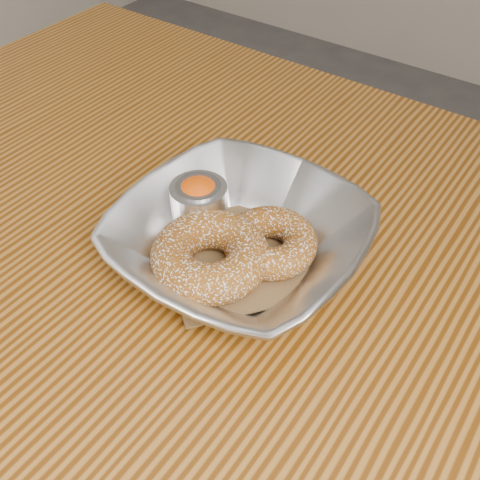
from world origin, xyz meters
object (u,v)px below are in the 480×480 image
Objects in this scene: donut_back at (270,242)px; donut_front at (210,256)px; serving_bowl at (240,241)px; ramekin at (199,203)px; table at (240,323)px.

donut_front reaches higher than donut_back.
serving_bowl is at bearing 72.61° from donut_front.
donut_front is (-0.01, -0.03, 0.00)m from serving_bowl.
ramekin is (-0.05, 0.05, 0.01)m from donut_front.
table is 0.13m from serving_bowl.
serving_bowl is at bearing 154.09° from table.
donut_front is 0.07m from ramekin.
donut_front is at bearing -123.57° from donut_back.
serving_bowl reaches higher than donut_front.
table is 0.15m from ramekin.
serving_bowl is 0.06m from ramekin.
serving_bowl is 2.58× the size of donut_back.
donut_back is at bearing 36.93° from serving_bowl.
serving_bowl is at bearing -143.07° from donut_back.
ramekin is (-0.06, 0.02, 0.01)m from serving_bowl.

